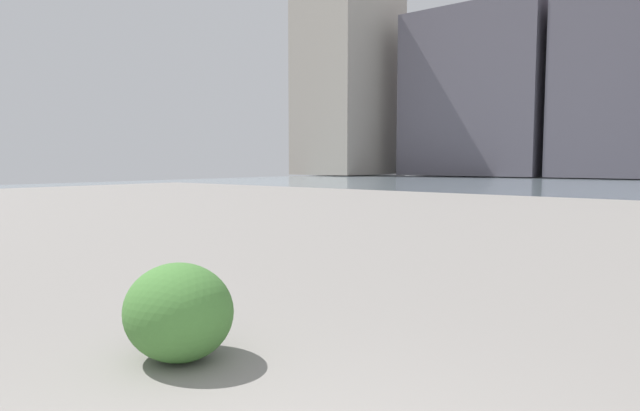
# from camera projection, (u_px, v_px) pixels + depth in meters

# --- Properties ---
(building_slab) EXTENTS (11.02, 14.05, 23.22)m
(building_slab) POSITION_uv_depth(u_px,v_px,m) (613.00, 77.00, 60.51)
(building_slab) COLOR #5B5660
(building_slab) RESTS_ON ground
(building_annex) EXTENTS (17.90, 13.07, 21.22)m
(building_annex) POSITION_uv_depth(u_px,v_px,m) (480.00, 95.00, 69.61)
(building_annex) COLOR #5B5660
(building_annex) RESTS_ON ground
(building_highrise) EXTENTS (10.16, 14.96, 29.25)m
(building_highrise) POSITION_uv_depth(u_px,v_px,m) (349.00, 80.00, 75.39)
(building_highrise) COLOR #B2A899
(building_highrise) RESTS_ON ground
(shrub_round) EXTENTS (0.99, 0.89, 0.84)m
(shrub_round) POSITION_uv_depth(u_px,v_px,m) (179.00, 312.00, 4.49)
(shrub_round) COLOR #477F38
(shrub_round) RESTS_ON ground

